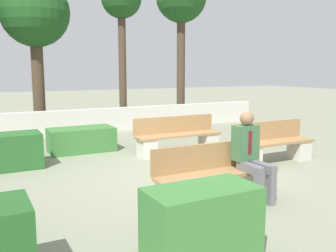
{
  "coord_description": "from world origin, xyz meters",
  "views": [
    {
      "loc": [
        -3.39,
        -5.8,
        1.98
      ],
      "look_at": [
        -0.07,
        0.5,
        0.9
      ],
      "focal_mm": 40.0,
      "sensor_mm": 36.0,
      "label": 1
    }
  ],
  "objects_px": {
    "tree_center_left": "(35,15)",
    "tree_center_right": "(121,5)",
    "tree_rightmost": "(181,1)",
    "bench_front": "(216,180)",
    "bench_left_side": "(178,139)",
    "bench_right_side": "(274,147)",
    "person_seated_man": "(250,152)"
  },
  "relations": [
    {
      "from": "bench_front",
      "to": "person_seated_man",
      "type": "height_order",
      "value": "person_seated_man"
    },
    {
      "from": "bench_right_side",
      "to": "tree_rightmost",
      "type": "distance_m",
      "value": 8.08
    },
    {
      "from": "tree_center_left",
      "to": "tree_center_right",
      "type": "relative_size",
      "value": 0.96
    },
    {
      "from": "bench_right_side",
      "to": "bench_front",
      "type": "bearing_deg",
      "value": -154.25
    },
    {
      "from": "bench_right_side",
      "to": "tree_center_right",
      "type": "xyz_separation_m",
      "value": [
        -1.0,
        6.35,
        3.8
      ]
    },
    {
      "from": "bench_right_side",
      "to": "tree_center_left",
      "type": "relative_size",
      "value": 0.39
    },
    {
      "from": "tree_rightmost",
      "to": "bench_front",
      "type": "bearing_deg",
      "value": -116.42
    },
    {
      "from": "tree_center_left",
      "to": "tree_rightmost",
      "type": "bearing_deg",
      "value": 0.33
    },
    {
      "from": "bench_right_side",
      "to": "tree_center_right",
      "type": "relative_size",
      "value": 0.37
    },
    {
      "from": "bench_front",
      "to": "bench_right_side",
      "type": "bearing_deg",
      "value": 29.7
    },
    {
      "from": "tree_rightmost",
      "to": "bench_left_side",
      "type": "bearing_deg",
      "value": -120.32
    },
    {
      "from": "bench_front",
      "to": "bench_right_side",
      "type": "xyz_separation_m",
      "value": [
        2.52,
        1.44,
        -0.0
      ]
    },
    {
      "from": "bench_right_side",
      "to": "tree_center_left",
      "type": "distance_m",
      "value": 8.37
    },
    {
      "from": "bench_right_side",
      "to": "tree_rightmost",
      "type": "xyz_separation_m",
      "value": [
        1.54,
        6.74,
        4.18
      ]
    },
    {
      "from": "bench_left_side",
      "to": "person_seated_man",
      "type": "height_order",
      "value": "person_seated_man"
    },
    {
      "from": "tree_center_right",
      "to": "tree_rightmost",
      "type": "xyz_separation_m",
      "value": [
        2.54,
        0.4,
        0.38
      ]
    },
    {
      "from": "bench_left_side",
      "to": "tree_center_left",
      "type": "distance_m",
      "value": 6.42
    },
    {
      "from": "bench_front",
      "to": "person_seated_man",
      "type": "bearing_deg",
      "value": -15.19
    },
    {
      "from": "bench_left_side",
      "to": "bench_right_side",
      "type": "bearing_deg",
      "value": -61.67
    },
    {
      "from": "tree_center_right",
      "to": "tree_rightmost",
      "type": "distance_m",
      "value": 2.6
    },
    {
      "from": "bench_left_side",
      "to": "person_seated_man",
      "type": "bearing_deg",
      "value": -110.68
    },
    {
      "from": "bench_front",
      "to": "tree_center_right",
      "type": "bearing_deg",
      "value": 78.92
    },
    {
      "from": "bench_front",
      "to": "bench_left_side",
      "type": "relative_size",
      "value": 0.92
    },
    {
      "from": "bench_front",
      "to": "tree_rightmost",
      "type": "xyz_separation_m",
      "value": [
        4.06,
        8.18,
        4.18
      ]
    },
    {
      "from": "tree_center_left",
      "to": "tree_center_right",
      "type": "xyz_separation_m",
      "value": [
        2.74,
        -0.37,
        0.48
      ]
    },
    {
      "from": "tree_center_left",
      "to": "tree_rightmost",
      "type": "height_order",
      "value": "tree_rightmost"
    },
    {
      "from": "bench_right_side",
      "to": "person_seated_man",
      "type": "distance_m",
      "value": 2.58
    },
    {
      "from": "bench_left_side",
      "to": "tree_center_right",
      "type": "height_order",
      "value": "tree_center_right"
    },
    {
      "from": "bench_left_side",
      "to": "tree_center_right",
      "type": "xyz_separation_m",
      "value": [
        0.39,
        4.6,
        3.79
      ]
    },
    {
      "from": "tree_center_left",
      "to": "tree_rightmost",
      "type": "distance_m",
      "value": 5.35
    },
    {
      "from": "bench_front",
      "to": "tree_rightmost",
      "type": "distance_m",
      "value": 10.05
    },
    {
      "from": "person_seated_man",
      "to": "tree_center_right",
      "type": "distance_m",
      "value": 8.68
    }
  ]
}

